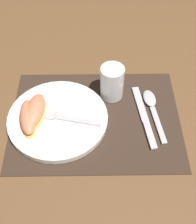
{
  "coord_description": "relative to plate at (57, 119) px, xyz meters",
  "views": [
    {
      "loc": [
        0.0,
        -0.52,
        0.66
      ],
      "look_at": [
        0.01,
        0.0,
        0.02
      ],
      "focal_mm": 50.0,
      "sensor_mm": 36.0,
      "label": 1
    }
  ],
  "objects": [
    {
      "name": "juice_glass",
      "position": [
        0.15,
        0.09,
        0.04
      ],
      "size": [
        0.06,
        0.06,
        0.1
      ],
      "color": "silver",
      "rests_on": "placemat"
    },
    {
      "name": "spoon",
      "position": [
        0.25,
        0.05,
        -0.0
      ],
      "size": [
        0.05,
        0.18,
        0.01
      ],
      "color": "#BCBCC1",
      "rests_on": "placemat"
    },
    {
      "name": "placemat",
      "position": [
        0.1,
        0.01,
        -0.01
      ],
      "size": [
        0.45,
        0.34,
        0.0
      ],
      "color": "#38281E",
      "rests_on": "ground_plane"
    },
    {
      "name": "plate",
      "position": [
        0.0,
        0.0,
        0.0
      ],
      "size": [
        0.26,
        0.26,
        0.02
      ],
      "color": "white",
      "rests_on": "placemat"
    },
    {
      "name": "ground_plane",
      "position": [
        0.1,
        0.01,
        -0.01
      ],
      "size": [
        3.0,
        3.0,
        0.0
      ],
      "primitive_type": "plane",
      "color": "brown"
    },
    {
      "name": "citrus_wedge_1",
      "position": [
        -0.07,
        -0.01,
        0.02
      ],
      "size": [
        0.06,
        0.12,
        0.03
      ],
      "color": "#F7C656",
      "rests_on": "plate"
    },
    {
      "name": "knife",
      "position": [
        0.23,
        0.0,
        -0.01
      ],
      "size": [
        0.05,
        0.21,
        0.01
      ],
      "color": "#BCBCC1",
      "rests_on": "placemat"
    },
    {
      "name": "fork",
      "position": [
        0.0,
        -0.0,
        0.01
      ],
      "size": [
        0.2,
        0.06,
        0.0
      ],
      "color": "#BCBCC1",
      "rests_on": "plate"
    },
    {
      "name": "citrus_wedge_0",
      "position": [
        -0.06,
        0.01,
        0.02
      ],
      "size": [
        0.07,
        0.12,
        0.04
      ],
      "color": "#F7C656",
      "rests_on": "plate"
    }
  ]
}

